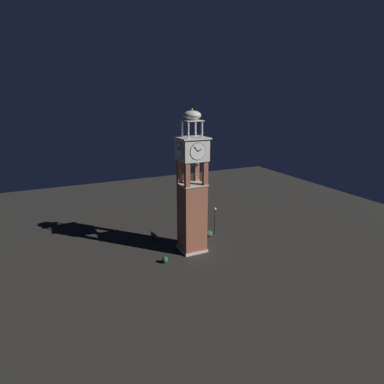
% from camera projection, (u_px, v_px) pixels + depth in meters
% --- Properties ---
extents(ground, '(80.00, 80.00, 0.00)m').
position_uv_depth(ground, '(192.00, 249.00, 40.94)').
color(ground, '#2A2925').
extents(clock_tower, '(3.49, 3.49, 17.69)m').
position_uv_depth(clock_tower, '(192.00, 196.00, 38.90)').
color(clock_tower, '#93543D').
rests_on(clock_tower, ground).
extents(park_bench, '(0.75, 1.66, 0.95)m').
position_uv_depth(park_bench, '(155.00, 236.00, 43.81)').
color(park_bench, brown).
rests_on(park_bench, ground).
extents(lamp_post, '(0.36, 0.36, 3.97)m').
position_uv_depth(lamp_post, '(215.00, 216.00, 44.99)').
color(lamp_post, black).
rests_on(lamp_post, ground).
extents(trash_bin, '(0.52, 0.52, 0.80)m').
position_uv_depth(trash_bin, '(189.00, 231.00, 45.72)').
color(trash_bin, '#38513D').
rests_on(trash_bin, ground).
extents(shrub_near_entry, '(1.22, 1.22, 0.90)m').
position_uv_depth(shrub_near_entry, '(208.00, 234.00, 44.70)').
color(shrub_near_entry, '#28562D').
rests_on(shrub_near_entry, ground).
extents(shrub_left_of_tower, '(0.71, 0.71, 0.81)m').
position_uv_depth(shrub_left_of_tower, '(165.00, 260.00, 37.49)').
color(shrub_left_of_tower, '#28562D').
rests_on(shrub_left_of_tower, ground).
extents(shrub_behind_bench, '(1.08, 1.08, 0.86)m').
position_uv_depth(shrub_behind_bench, '(192.00, 232.00, 45.19)').
color(shrub_behind_bench, '#28562D').
rests_on(shrub_behind_bench, ground).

